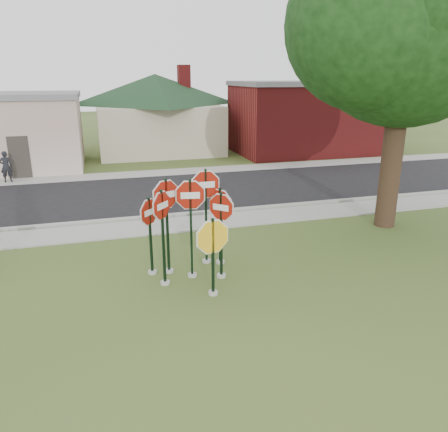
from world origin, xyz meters
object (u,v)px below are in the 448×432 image
object	(u,v)px
oak_tree	(409,17)
pedestrian	(6,167)
stop_sign_center	(191,214)
stop_sign_left	(163,226)
stop_sign_yellow	(213,248)

from	to	relation	value
oak_tree	pedestrian	xyz separation A→B (m)	(-14.05, 10.73, -6.00)
oak_tree	pedestrian	distance (m)	18.67
stop_sign_center	stop_sign_left	world-z (taller)	stop_sign_center
stop_sign_yellow	stop_sign_left	distance (m)	1.41
oak_tree	pedestrian	size ratio (longest dim) A/B	6.73
stop_sign_left	pedestrian	distance (m)	14.41
stop_sign_center	stop_sign_left	distance (m)	0.82
stop_sign_yellow	oak_tree	xyz separation A→B (m)	(7.21, 3.32, 5.60)
stop_sign_yellow	stop_sign_left	bearing A→B (deg)	140.17
stop_sign_center	pedestrian	bearing A→B (deg)	116.91
stop_sign_left	pedestrian	world-z (taller)	stop_sign_left
stop_sign_left	pedestrian	bearing A→B (deg)	113.75
stop_sign_center	pedestrian	xyz separation A→B (m)	(-6.56, 12.92, -0.90)
oak_tree	stop_sign_yellow	bearing A→B (deg)	-155.30
pedestrian	oak_tree	bearing A→B (deg)	141.06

